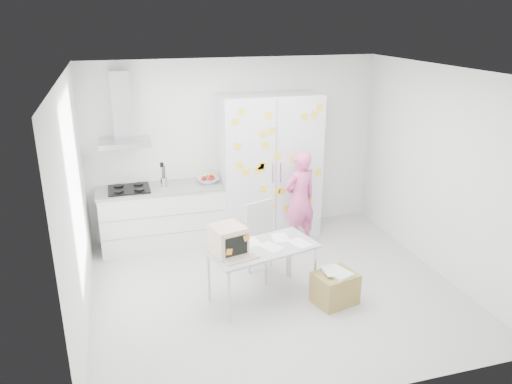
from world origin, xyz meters
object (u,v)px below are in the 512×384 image
object	(u,v)px
chair	(265,235)
person	(300,200)
desk	(241,244)
cardboard_box	(335,288)

from	to	relation	value
chair	person	bearing A→B (deg)	21.97
person	desk	bearing A→B (deg)	30.23
desk	cardboard_box	bearing A→B (deg)	-29.65
desk	cardboard_box	distance (m)	1.26
desk	chair	xyz separation A→B (m)	(0.48, 0.64, -0.22)
person	chair	bearing A→B (deg)	25.35
cardboard_box	person	bearing A→B (deg)	84.99
chair	cardboard_box	size ratio (longest dim) A/B	1.76
desk	chair	distance (m)	0.83
person	chair	world-z (taller)	person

